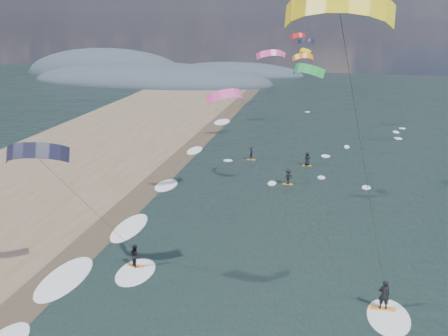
# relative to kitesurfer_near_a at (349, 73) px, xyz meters

# --- Properties ---
(wet_sand_strip) EXTENTS (3.00, 240.00, 0.00)m
(wet_sand_strip) POSITION_rel_kitesurfer_near_a_xyz_m (-19.12, 8.14, -15.29)
(wet_sand_strip) COLOR #382D23
(wet_sand_strip) RESTS_ON ground
(coastal_hills) EXTENTS (80.00, 41.00, 15.00)m
(coastal_hills) POSITION_rel_kitesurfer_near_a_xyz_m (-51.97, 106.00, -15.30)
(coastal_hills) COLOR #3D4756
(coastal_hills) RESTS_ON ground
(kitesurfer_near_a) EXTENTS (8.04, 8.48, 19.36)m
(kitesurfer_near_a) POSITION_rel_kitesurfer_near_a_xyz_m (0.00, 0.00, 0.00)
(kitesurfer_near_a) COLOR orange
(kitesurfer_near_a) RESTS_ON ground
(kitesurfer_near_b) EXTENTS (7.08, 8.57, 11.57)m
(kitesurfer_near_b) POSITION_rel_kitesurfer_near_a_xyz_m (-16.41, 2.57, -8.08)
(kitesurfer_near_b) COLOR orange
(kitesurfer_near_b) RESTS_ON ground
(far_kitesurfers) EXTENTS (8.10, 9.08, 1.70)m
(far_kitesurfers) POSITION_rel_kitesurfer_near_a_xyz_m (-5.24, 30.98, -14.46)
(far_kitesurfers) COLOR orange
(far_kitesurfers) RESTS_ON ground
(bg_kite_field) EXTENTS (10.24, 69.42, 5.01)m
(bg_kite_field) POSITION_rel_kitesurfer_near_a_xyz_m (-7.37, 51.63, -3.45)
(bg_kite_field) COLOR #D83F8C
(bg_kite_field) RESTS_ON ground
(shoreline_surf) EXTENTS (2.40, 79.40, 0.11)m
(shoreline_surf) POSITION_rel_kitesurfer_near_a_xyz_m (-17.92, 12.89, -15.30)
(shoreline_surf) COLOR white
(shoreline_surf) RESTS_ON ground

